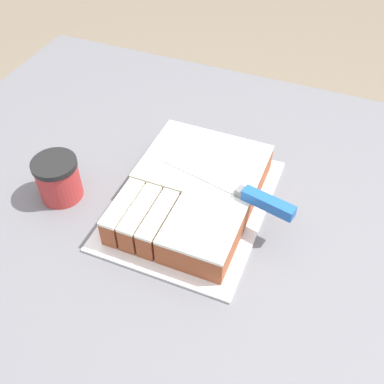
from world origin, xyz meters
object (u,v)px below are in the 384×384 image
(cake, at_px, (194,191))
(cake_board, at_px, (192,204))
(coffee_cup, at_px, (58,179))
(knife, at_px, (255,198))

(cake, bearing_deg, cake_board, -125.82)
(cake_board, height_order, coffee_cup, coffee_cup)
(cake, relative_size, knife, 1.13)
(knife, xyz_separation_m, coffee_cup, (-0.38, -0.07, -0.03))
(cake, distance_m, coffee_cup, 0.27)
(cake, distance_m, knife, 0.13)
(knife, relative_size, coffee_cup, 3.14)
(knife, bearing_deg, cake, 8.27)
(knife, height_order, coffee_cup, coffee_cup)
(cake_board, distance_m, coffee_cup, 0.27)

